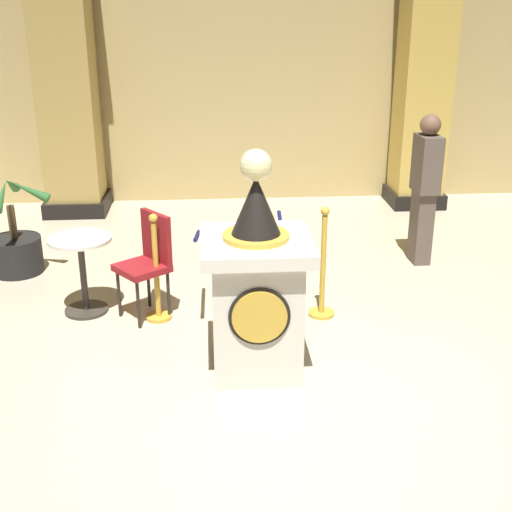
{
  "coord_description": "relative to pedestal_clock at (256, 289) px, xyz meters",
  "views": [
    {
      "loc": [
        -0.56,
        -4.25,
        2.75
      ],
      "look_at": [
        -0.22,
        0.43,
        0.94
      ],
      "focal_mm": 47.6,
      "sensor_mm": 36.0,
      "label": 1
    }
  ],
  "objects": [
    {
      "name": "potted_palm_left",
      "position": [
        -2.37,
        2.15,
        -0.38
      ],
      "size": [
        0.86,
        0.86,
        1.07
      ],
      "color": "black",
      "rests_on": "ground_plane"
    },
    {
      "name": "column_left",
      "position": [
        -2.11,
        4.32,
        1.02
      ],
      "size": [
        0.84,
        0.84,
        3.41
      ],
      "color": "black",
      "rests_on": "ground_plane"
    },
    {
      "name": "pedestal_clock",
      "position": [
        0.0,
        0.0,
        0.0
      ],
      "size": [
        0.83,
        0.83,
        1.75
      ],
      "color": "silver",
      "rests_on": "ground_plane"
    },
    {
      "name": "stanchion_near",
      "position": [
        0.67,
        0.89,
        -0.31
      ],
      "size": [
        0.24,
        0.24,
        1.04
      ],
      "color": "gold",
      "rests_on": "ground_plane"
    },
    {
      "name": "stanchion_far",
      "position": [
        -0.82,
        0.93,
        -0.33
      ],
      "size": [
        0.24,
        0.24,
        1.0
      ],
      "color": "gold",
      "rests_on": "ground_plane"
    },
    {
      "name": "cafe_chair_red",
      "position": [
        -0.89,
        1.02,
        -0.1
      ],
      "size": [
        0.56,
        0.56,
        0.96
      ],
      "color": "black",
      "rests_on": "ground_plane"
    },
    {
      "name": "column_right",
      "position": [
        2.54,
        4.32,
        1.02
      ],
      "size": [
        0.75,
        0.75,
        3.41
      ],
      "color": "black",
      "rests_on": "ground_plane"
    },
    {
      "name": "cafe_table",
      "position": [
        -1.5,
        1.12,
        -0.21
      ],
      "size": [
        0.57,
        0.57,
        0.73
      ],
      "color": "#332D28",
      "rests_on": "ground_plane"
    },
    {
      "name": "ground_plane",
      "position": [
        0.22,
        -0.42,
        -0.67
      ],
      "size": [
        12.38,
        12.38,
        0.0
      ],
      "primitive_type": "plane",
      "color": "beige"
    },
    {
      "name": "velvet_rope",
      "position": [
        -0.08,
        0.91,
        0.12
      ],
      "size": [
        0.8,
        0.77,
        0.22
      ],
      "color": "#141947"
    },
    {
      "name": "back_wall",
      "position": [
        0.22,
        4.84,
        1.1
      ],
      "size": [
        12.38,
        0.16,
        3.55
      ],
      "primitive_type": "cube",
      "color": "tan",
      "rests_on": "ground_plane"
    },
    {
      "name": "bystander_guest",
      "position": [
        1.95,
        2.15,
        0.18
      ],
      "size": [
        0.24,
        0.37,
        1.61
      ],
      "color": "brown",
      "rests_on": "ground_plane"
    }
  ]
}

